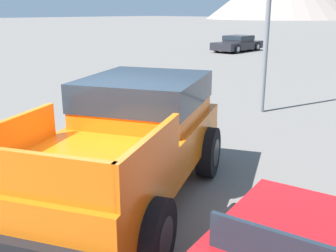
{
  "coord_description": "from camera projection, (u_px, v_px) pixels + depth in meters",
  "views": [
    {
      "loc": [
        4.33,
        -3.3,
        2.91
      ],
      "look_at": [
        0.02,
        1.35,
        1.04
      ],
      "focal_mm": 42.0,
      "sensor_mm": 36.0,
      "label": 1
    }
  ],
  "objects": [
    {
      "name": "ground_plane",
      "position": [
        107.0,
        210.0,
        5.97
      ],
      "size": [
        320.0,
        320.0,
        0.0
      ],
      "primitive_type": "plane",
      "color": "slate"
    },
    {
      "name": "orange_pickup_truck",
      "position": [
        131.0,
        132.0,
        6.19
      ],
      "size": [
        3.84,
        5.3,
        1.85
      ],
      "rotation": [
        0.0,
        0.0,
        0.43
      ],
      "color": "orange",
      "rests_on": "ground_plane"
    },
    {
      "name": "parked_car_dark",
      "position": [
        238.0,
        43.0,
        28.95
      ],
      "size": [
        1.97,
        4.37,
        1.16
      ],
      "rotation": [
        0.0,
        0.0,
        3.14
      ],
      "color": "#232328",
      "rests_on": "ground_plane"
    }
  ]
}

